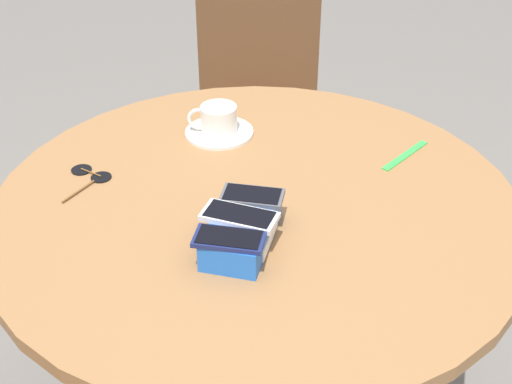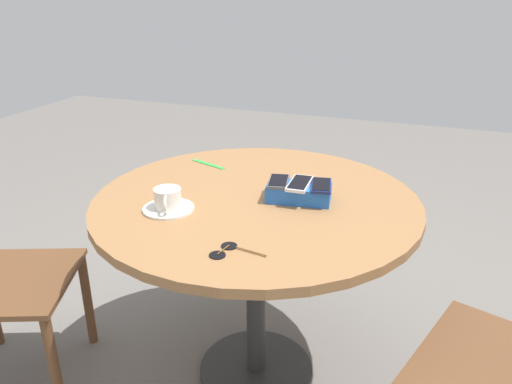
{
  "view_description": "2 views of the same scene",
  "coord_description": "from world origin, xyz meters",
  "px_view_note": "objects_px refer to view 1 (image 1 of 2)",
  "views": [
    {
      "loc": [
        -1.1,
        -0.45,
        1.54
      ],
      "look_at": [
        0.0,
        0.0,
        0.75
      ],
      "focal_mm": 50.0,
      "sensor_mm": 36.0,
      "label": 1
    },
    {
      "loc": [
        -0.52,
        1.42,
        1.38
      ],
      "look_at": [
        0.0,
        0.0,
        0.75
      ],
      "focal_mm": 35.0,
      "sensor_mm": 36.0,
      "label": 2
    }
  ],
  "objects_px": {
    "phone_gray": "(252,196)",
    "phone_white": "(239,216)",
    "saucer": "(219,132)",
    "chair_near_window": "(258,113)",
    "round_table": "(256,242)",
    "coffee_cup": "(218,118)",
    "phone_box": "(242,230)",
    "phone_navy": "(229,239)",
    "lanyard_strap": "(405,155)",
    "sunglasses": "(90,175)"
  },
  "relations": [
    {
      "from": "phone_white",
      "to": "chair_near_window",
      "type": "distance_m",
      "value": 1.14
    },
    {
      "from": "phone_navy",
      "to": "lanyard_strap",
      "type": "height_order",
      "value": "phone_navy"
    },
    {
      "from": "round_table",
      "to": "phone_box",
      "type": "relative_size",
      "value": 4.95
    },
    {
      "from": "round_table",
      "to": "phone_navy",
      "type": "height_order",
      "value": "phone_navy"
    },
    {
      "from": "phone_gray",
      "to": "chair_near_window",
      "type": "height_order",
      "value": "chair_near_window"
    },
    {
      "from": "saucer",
      "to": "coffee_cup",
      "type": "height_order",
      "value": "coffee_cup"
    },
    {
      "from": "round_table",
      "to": "chair_near_window",
      "type": "bearing_deg",
      "value": 21.66
    },
    {
      "from": "round_table",
      "to": "phone_navy",
      "type": "bearing_deg",
      "value": -170.69
    },
    {
      "from": "lanyard_strap",
      "to": "chair_near_window",
      "type": "height_order",
      "value": "chair_near_window"
    },
    {
      "from": "phone_navy",
      "to": "round_table",
      "type": "bearing_deg",
      "value": 9.31
    },
    {
      "from": "round_table",
      "to": "phone_white",
      "type": "height_order",
      "value": "phone_white"
    },
    {
      "from": "phone_box",
      "to": "saucer",
      "type": "height_order",
      "value": "phone_box"
    },
    {
      "from": "phone_gray",
      "to": "sunglasses",
      "type": "height_order",
      "value": "phone_gray"
    },
    {
      "from": "phone_gray",
      "to": "chair_near_window",
      "type": "relative_size",
      "value": 0.15
    },
    {
      "from": "sunglasses",
      "to": "lanyard_strap",
      "type": "bearing_deg",
      "value": -60.92
    },
    {
      "from": "phone_gray",
      "to": "coffee_cup",
      "type": "height_order",
      "value": "coffee_cup"
    },
    {
      "from": "phone_white",
      "to": "phone_box",
      "type": "bearing_deg",
      "value": -49.86
    },
    {
      "from": "lanyard_strap",
      "to": "sunglasses",
      "type": "relative_size",
      "value": 1.13
    },
    {
      "from": "round_table",
      "to": "phone_gray",
      "type": "bearing_deg",
      "value": -163.47
    },
    {
      "from": "round_table",
      "to": "lanyard_strap",
      "type": "distance_m",
      "value": 0.39
    },
    {
      "from": "chair_near_window",
      "to": "phone_navy",
      "type": "bearing_deg",
      "value": -160.6
    },
    {
      "from": "round_table",
      "to": "lanyard_strap",
      "type": "relative_size",
      "value": 6.57
    },
    {
      "from": "sunglasses",
      "to": "chair_near_window",
      "type": "relative_size",
      "value": 0.17
    },
    {
      "from": "round_table",
      "to": "sunglasses",
      "type": "relative_size",
      "value": 7.43
    },
    {
      "from": "phone_box",
      "to": "chair_near_window",
      "type": "distance_m",
      "value": 1.12
    },
    {
      "from": "saucer",
      "to": "sunglasses",
      "type": "bearing_deg",
      "value": 146.8
    },
    {
      "from": "round_table",
      "to": "phone_white",
      "type": "relative_size",
      "value": 7.68
    },
    {
      "from": "phone_gray",
      "to": "chair_near_window",
      "type": "bearing_deg",
      "value": 21.29
    },
    {
      "from": "saucer",
      "to": "chair_near_window",
      "type": "distance_m",
      "value": 0.73
    },
    {
      "from": "lanyard_strap",
      "to": "sunglasses",
      "type": "xyz_separation_m",
      "value": [
        -0.34,
        0.61,
        0.0
      ]
    },
    {
      "from": "saucer",
      "to": "sunglasses",
      "type": "xyz_separation_m",
      "value": [
        -0.27,
        0.18,
        -0.0
      ]
    },
    {
      "from": "phone_box",
      "to": "chair_near_window",
      "type": "xyz_separation_m",
      "value": [
        1.01,
        0.38,
        -0.31
      ]
    },
    {
      "from": "saucer",
      "to": "lanyard_strap",
      "type": "height_order",
      "value": "saucer"
    },
    {
      "from": "phone_box",
      "to": "phone_gray",
      "type": "distance_m",
      "value": 0.08
    },
    {
      "from": "phone_navy",
      "to": "chair_near_window",
      "type": "distance_m",
      "value": 1.2
    },
    {
      "from": "round_table",
      "to": "coffee_cup",
      "type": "xyz_separation_m",
      "value": [
        0.22,
        0.19,
        0.15
      ]
    },
    {
      "from": "round_table",
      "to": "chair_near_window",
      "type": "xyz_separation_m",
      "value": [
        0.87,
        0.35,
        -0.18
      ]
    },
    {
      "from": "phone_box",
      "to": "lanyard_strap",
      "type": "relative_size",
      "value": 1.33
    },
    {
      "from": "phone_box",
      "to": "sunglasses",
      "type": "height_order",
      "value": "phone_box"
    },
    {
      "from": "coffee_cup",
      "to": "chair_near_window",
      "type": "distance_m",
      "value": 0.75
    },
    {
      "from": "saucer",
      "to": "phone_white",
      "type": "bearing_deg",
      "value": -150.21
    },
    {
      "from": "round_table",
      "to": "phone_white",
      "type": "bearing_deg",
      "value": -170.05
    },
    {
      "from": "phone_navy",
      "to": "sunglasses",
      "type": "bearing_deg",
      "value": 68.01
    },
    {
      "from": "saucer",
      "to": "chair_near_window",
      "type": "xyz_separation_m",
      "value": [
        0.65,
        0.16,
        -0.29
      ]
    },
    {
      "from": "phone_gray",
      "to": "phone_white",
      "type": "bearing_deg",
      "value": -176.91
    },
    {
      "from": "lanyard_strap",
      "to": "phone_navy",
      "type": "bearing_deg",
      "value": 157.25
    },
    {
      "from": "phone_white",
      "to": "sunglasses",
      "type": "bearing_deg",
      "value": 76.65
    },
    {
      "from": "saucer",
      "to": "chair_near_window",
      "type": "relative_size",
      "value": 0.19
    },
    {
      "from": "lanyard_strap",
      "to": "phone_box",
      "type": "bearing_deg",
      "value": 153.24
    },
    {
      "from": "round_table",
      "to": "phone_box",
      "type": "distance_m",
      "value": 0.19
    }
  ]
}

